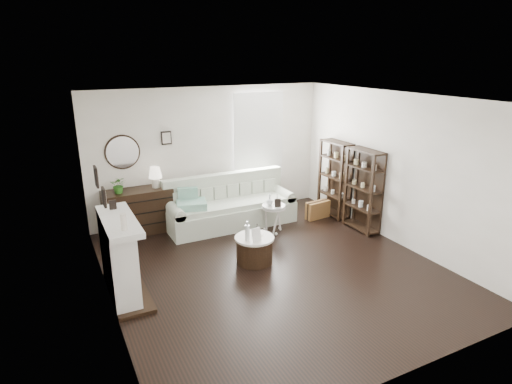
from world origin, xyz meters
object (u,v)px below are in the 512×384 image
sofa (230,208)px  pedestal_table (274,207)px  dresser (138,211)px  drum_table (254,249)px

sofa → pedestal_table: 0.99m
dresser → drum_table: (1.42, -2.14, -0.20)m
dresser → drum_table: 2.58m
dresser → drum_table: bearing=-56.4°
dresser → pedestal_table: size_ratio=2.32×
sofa → pedestal_table: size_ratio=4.64×
drum_table → pedestal_table: 1.35m
drum_table → pedestal_table: bearing=47.2°
drum_table → dresser: bearing=123.6°
sofa → dresser: bearing=167.3°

